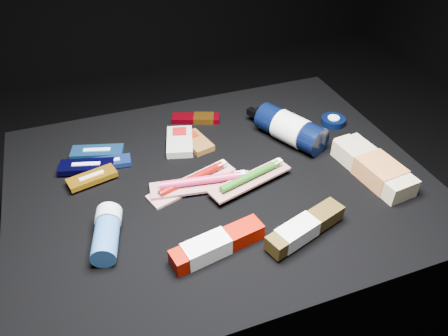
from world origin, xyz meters
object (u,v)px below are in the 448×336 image
object	(u,v)px
toothpaste_carton_red	(214,246)
lotion_bottle	(290,129)
deodorant_stick	(107,233)
bodywash_bottle	(374,168)

from	to	relation	value
toothpaste_carton_red	lotion_bottle	bearing A→B (deg)	32.64
toothpaste_carton_red	deodorant_stick	bearing A→B (deg)	142.14
bodywash_bottle	toothpaste_carton_red	size ratio (longest dim) A/B	1.17
deodorant_stick	toothpaste_carton_red	world-z (taller)	deodorant_stick
bodywash_bottle	deodorant_stick	size ratio (longest dim) A/B	1.71
bodywash_bottle	deodorant_stick	distance (m)	0.63
lotion_bottle	bodywash_bottle	xyz separation A→B (m)	(0.12, -0.20, -0.02)
bodywash_bottle	lotion_bottle	bearing A→B (deg)	114.75
lotion_bottle	bodywash_bottle	bearing A→B (deg)	-83.57
lotion_bottle	toothpaste_carton_red	distance (m)	0.44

